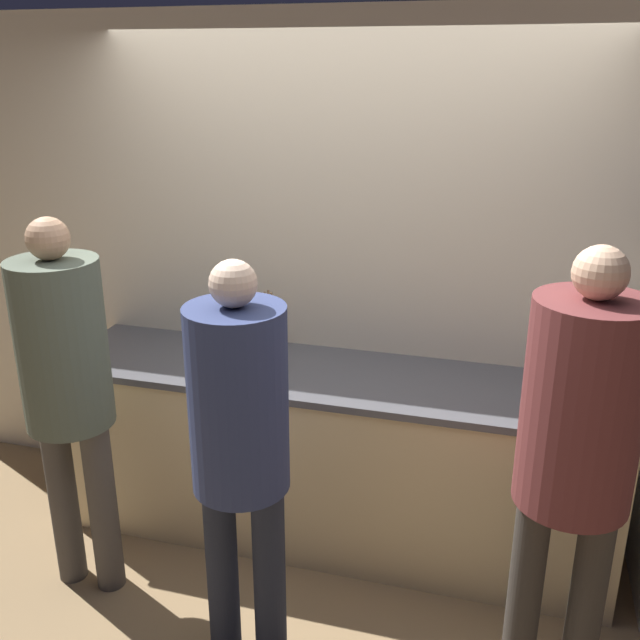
% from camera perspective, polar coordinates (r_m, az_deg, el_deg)
% --- Properties ---
extents(ground_plane, '(14.00, 14.00, 0.00)m').
position_cam_1_polar(ground_plane, '(3.66, -0.70, -19.90)').
color(ground_plane, '#8C704C').
extents(wall_back, '(5.20, 0.06, 2.60)m').
position_cam_1_polar(wall_back, '(3.67, 2.44, 3.33)').
color(wall_back, beige).
rests_on(wall_back, ground_plane).
extents(counter, '(2.76, 0.71, 0.92)m').
position_cam_1_polar(counter, '(3.70, 1.00, -10.67)').
color(counter, beige).
rests_on(counter, ground_plane).
extents(person_left, '(0.38, 0.38, 1.77)m').
position_cam_1_polar(person_left, '(3.27, -19.65, -4.19)').
color(person_left, '#4C4742').
rests_on(person_left, ground_plane).
extents(person_center, '(0.37, 0.37, 1.71)m').
position_cam_1_polar(person_center, '(2.71, -6.44, -9.12)').
color(person_center, '#232838').
rests_on(person_center, ground_plane).
extents(person_right, '(0.41, 0.41, 1.81)m').
position_cam_1_polar(person_right, '(2.66, 19.89, -8.96)').
color(person_right, '#38332D').
rests_on(person_right, ground_plane).
extents(fruit_bowl, '(0.33, 0.33, 0.12)m').
position_cam_1_polar(fruit_bowl, '(3.52, -5.77, -3.38)').
color(fruit_bowl, '#4C3323').
rests_on(fruit_bowl, counter).
extents(utensil_crock, '(0.10, 0.10, 0.31)m').
position_cam_1_polar(utensil_crock, '(3.75, -4.04, -1.11)').
color(utensil_crock, silver).
rests_on(utensil_crock, counter).
extents(bottle_clear, '(0.05, 0.05, 0.23)m').
position_cam_1_polar(bottle_clear, '(3.42, 22.54, -4.66)').
color(bottle_clear, silver).
rests_on(bottle_clear, counter).
extents(bottle_red, '(0.07, 0.07, 0.23)m').
position_cam_1_polar(bottle_red, '(3.87, -18.60, -1.38)').
color(bottle_red, red).
rests_on(bottle_red, counter).
extents(cup_black, '(0.09, 0.09, 0.08)m').
position_cam_1_polar(cup_black, '(3.17, 20.17, -7.26)').
color(cup_black, '#28282D').
rests_on(cup_black, counter).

